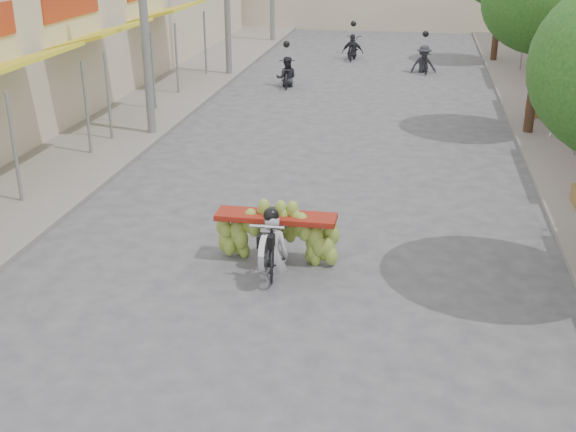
{
  "coord_description": "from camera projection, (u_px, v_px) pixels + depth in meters",
  "views": [
    {
      "loc": [
        2.08,
        -7.37,
        5.81
      ],
      "look_at": [
        0.06,
        3.97,
        1.1
      ],
      "focal_mm": 45.0,
      "sensor_mm": 36.0,
      "label": 1
    }
  ],
  "objects": [
    {
      "name": "street_tree_mid",
      "position": [
        545.0,
        2.0,
        19.71
      ],
      "size": [
        3.4,
        3.4,
        5.25
      ],
      "color": "#3A2719",
      "rests_on": "ground"
    },
    {
      "name": "bg_motorbike_c",
      "position": [
        353.0,
        42.0,
        32.54
      ],
      "size": [
        0.99,
        1.78,
        1.95
      ],
      "color": "black",
      "rests_on": "ground"
    },
    {
      "name": "banana_motorbike",
      "position": [
        274.0,
        232.0,
        12.86
      ],
      "size": [
        2.2,
        1.92,
        2.03
      ],
      "color": "black",
      "rests_on": "ground"
    },
    {
      "name": "pedestrian",
      "position": [
        563.0,
        109.0,
        20.41
      ],
      "size": [
        0.89,
        0.76,
        1.55
      ],
      "rotation": [
        0.0,
        0.0,
        3.62
      ],
      "color": "silver",
      "rests_on": "ground"
    },
    {
      "name": "ground",
      "position": [
        229.0,
        410.0,
        9.26
      ],
      "size": [
        120.0,
        120.0,
        0.0
      ],
      "primitive_type": "plane",
      "color": "#545459",
      "rests_on": "ground"
    },
    {
      "name": "sidewalk_left",
      "position": [
        138.0,
        108.0,
        24.04
      ],
      "size": [
        4.0,
        60.0,
        0.12
      ],
      "primitive_type": "cube",
      "color": "gray",
      "rests_on": "ground"
    },
    {
      "name": "produce_crate_far",
      "position": [
        548.0,
        97.0,
        22.56
      ],
      "size": [
        1.2,
        0.88,
        1.16
      ],
      "color": "brown",
      "rests_on": "ground"
    },
    {
      "name": "bg_motorbike_a",
      "position": [
        287.0,
        67.0,
        27.16
      ],
      "size": [
        0.85,
        1.69,
        1.95
      ],
      "color": "black",
      "rests_on": "ground"
    },
    {
      "name": "bg_motorbike_b",
      "position": [
        424.0,
        51.0,
        29.57
      ],
      "size": [
        1.16,
        1.56,
        1.95
      ],
      "color": "black",
      "rests_on": "ground"
    }
  ]
}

